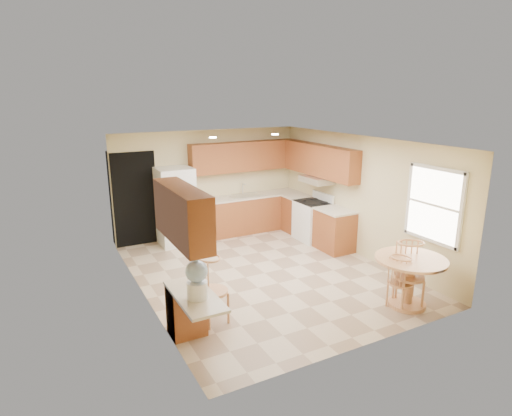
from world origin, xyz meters
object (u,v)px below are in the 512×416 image
stove (313,220)px  chair_table_a (405,279)px  water_crock (197,279)px  chair_desk (215,285)px  dining_table (410,275)px  chair_table_b (415,271)px  refrigerator (176,206)px

stove → chair_table_a: stove is taller
stove → water_crock: (-3.92, -2.99, 0.57)m
stove → water_crock: water_crock is taller
chair_desk → water_crock: bearing=-50.0°
stove → dining_table: stove is taller
chair_table_a → chair_table_b: (0.14, -0.06, 0.12)m
dining_table → chair_desk: chair_desk is taller
stove → chair_table_a: bearing=-101.0°
stove → chair_desk: (-3.47, -2.48, 0.17)m
dining_table → chair_desk: size_ratio=1.06×
refrigerator → chair_table_a: refrigerator is taller
chair_table_b → chair_desk: (-2.95, 1.00, -0.01)m
chair_table_b → stove: bearing=-77.1°
chair_desk → water_crock: water_crock is taller
stove → dining_table: bearing=-98.8°
chair_desk → refrigerator: bearing=162.4°
dining_table → chair_table_b: bearing=-90.0°
refrigerator → chair_table_b: refrigerator is taller
refrigerator → chair_desk: size_ratio=1.67×
chair_table_a → refrigerator: bearing=-167.4°
refrigerator → chair_desk: 3.76m
dining_table → chair_table_b: 0.15m
stove → chair_desk: stove is taller
chair_table_a → water_crock: water_crock is taller
dining_table → chair_table_b: (-0.00, -0.10, 0.11)m
chair_table_b → dining_table: bearing=-68.6°
dining_table → water_crock: 3.46m
water_crock → chair_table_b: bearing=-8.3°
stove → chair_desk: 4.27m
refrigerator → chair_table_b: size_ratio=1.65×
stove → chair_table_b: size_ratio=1.03×
stove → water_crock: 4.97m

